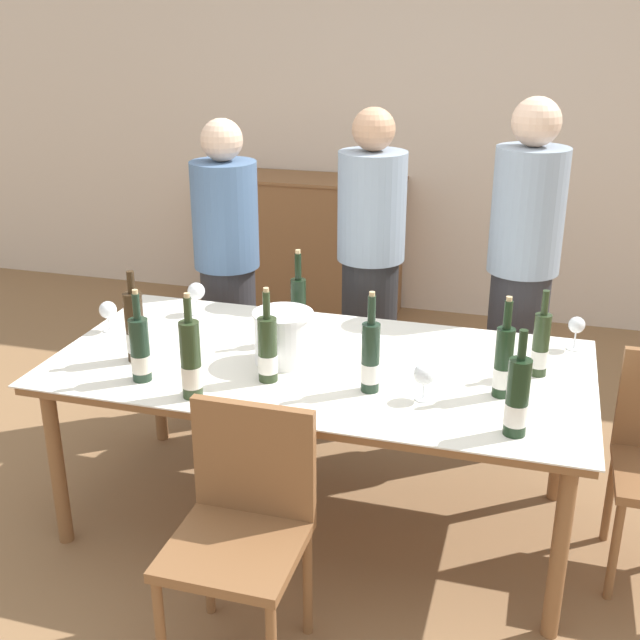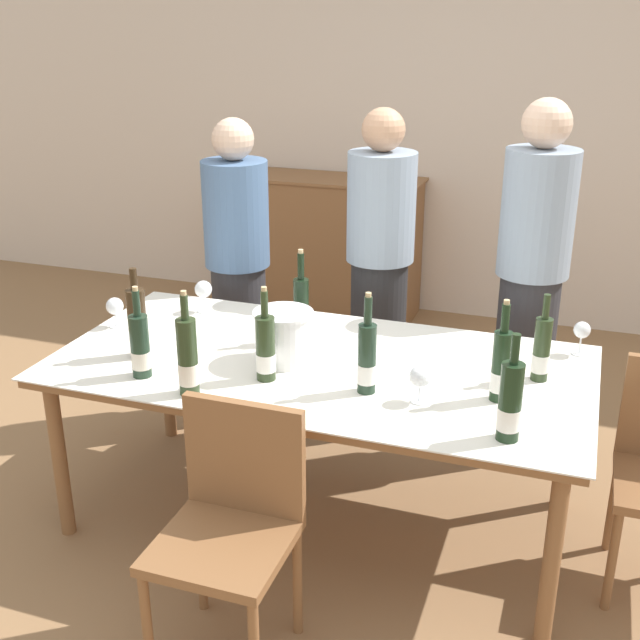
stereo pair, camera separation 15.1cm
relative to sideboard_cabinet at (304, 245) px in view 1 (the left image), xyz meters
The scene contains 22 objects.
ground_plane 2.61m from the sideboard_cabinet, 71.34° to the right, with size 12.00×12.00×0.00m, color olive.
back_wall 1.26m from the sideboard_cabinet, 19.49° to the left, with size 8.00×0.10×2.80m.
sideboard_cabinet is the anchor object (origin of this frame).
dining_table 2.57m from the sideboard_cabinet, 71.34° to the right, with size 2.12×1.07×0.74m.
ice_bucket 2.58m from the sideboard_cabinet, 74.59° to the right, with size 0.24×0.24×0.21m.
wine_bottle_0 2.85m from the sideboard_cabinet, 67.85° to the right, with size 0.07×0.07×0.39m.
wine_bottle_1 2.80m from the sideboard_cabinet, 85.52° to the right, with size 0.07×0.07×0.36m.
wine_bottle_2 2.98m from the sideboard_cabinet, 58.74° to the right, with size 0.07×0.07×0.38m.
wine_bottle_3 2.64m from the sideboard_cabinet, 87.57° to the right, with size 0.08×0.08×0.37m.
wine_bottle_4 2.86m from the sideboard_cabinet, 54.31° to the right, with size 0.06×0.06×0.34m.
wine_bottle_5 2.91m from the sideboard_cabinet, 80.81° to the right, with size 0.08×0.08×0.40m.
wine_bottle_6 2.38m from the sideboard_cabinet, 73.31° to the right, with size 0.07×0.07×0.40m.
wine_bottle_7 2.75m from the sideboard_cabinet, 75.62° to the right, with size 0.07×0.07×0.37m.
wine_bottle_8 3.25m from the sideboard_cabinet, 60.31° to the right, with size 0.08×0.08×0.37m.
wine_glass_0 2.71m from the sideboard_cabinet, 48.24° to the right, with size 0.07×0.07×0.14m.
wine_glass_1 2.39m from the sideboard_cabinet, 93.77° to the right, with size 0.08×0.08×0.14m.
wine_glass_2 2.95m from the sideboard_cabinet, 64.34° to the right, with size 0.08×0.08×0.14m.
wine_glass_3 2.10m from the sideboard_cabinet, 86.51° to the right, with size 0.08×0.08×0.15m.
chair_near_front 3.29m from the sideboard_cabinet, 76.25° to the right, with size 0.42×0.42×0.87m.
person_host 1.65m from the sideboard_cabinet, 86.71° to the right, with size 0.33×0.33×1.57m.
person_guest_left 1.77m from the sideboard_cabinet, 61.91° to the right, with size 0.33×0.33×1.63m.
person_guest_right 2.21m from the sideboard_cabinet, 44.93° to the right, with size 0.33×0.33×1.70m.
Camera 1 is at (0.81, -2.80, 2.06)m, focal length 45.00 mm.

